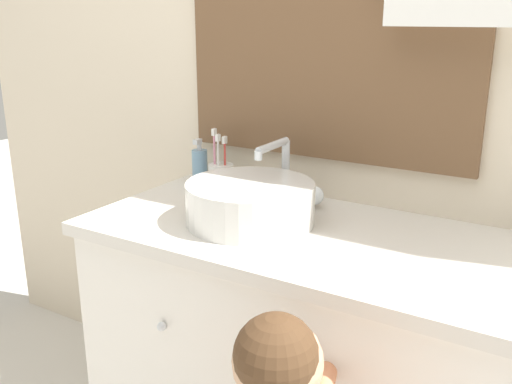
# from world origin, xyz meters

# --- Properties ---
(wall_back) EXTENTS (3.20, 0.18, 2.50)m
(wall_back) POSITION_xyz_m (0.03, 0.62, 1.28)
(wall_back) COLOR beige
(wall_back) RESTS_ON ground_plane
(vanity_counter) EXTENTS (1.19, 0.57, 0.79)m
(vanity_counter) POSITION_xyz_m (0.00, 0.31, 0.39)
(vanity_counter) COLOR silver
(vanity_counter) RESTS_ON ground_plane
(sink_basin) EXTENTS (0.35, 0.40, 0.20)m
(sink_basin) POSITION_xyz_m (-0.16, 0.30, 0.84)
(sink_basin) COLOR silver
(sink_basin) RESTS_ON vanity_counter
(toothbrush_holder) EXTENTS (0.08, 0.08, 0.20)m
(toothbrush_holder) POSITION_xyz_m (-0.40, 0.51, 0.83)
(toothbrush_holder) COLOR silver
(toothbrush_holder) RESTS_ON vanity_counter
(soap_dispenser) EXTENTS (0.05, 0.05, 0.15)m
(soap_dispenser) POSITION_xyz_m (-0.49, 0.52, 0.85)
(soap_dispenser) COLOR #6B93B2
(soap_dispenser) RESTS_ON vanity_counter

